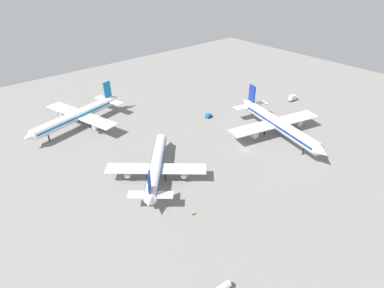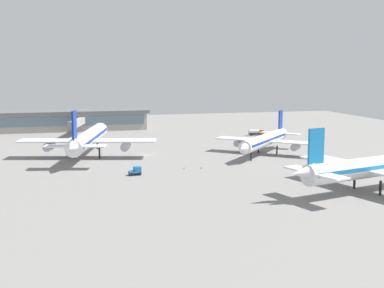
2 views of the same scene
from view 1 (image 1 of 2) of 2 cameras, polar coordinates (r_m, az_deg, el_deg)
The scene contains 9 objects.
ground at distance 131.04m, azimuth 9.73°, elevation -1.14°, with size 288.00×288.00×0.00m, color gray.
airplane_at_gate at distance 141.50m, azimuth 15.39°, elevation 3.59°, with size 44.44×54.45×16.80m.
airplane_taxiing at distance 153.82m, azimuth -20.18°, elevation 4.95°, with size 52.06×42.54×16.11m.
airplane_distant at distance 112.41m, azimuth -6.54°, elevation -3.91°, with size 33.52×36.35×13.56m.
catering_truck at distance 182.22m, azimuth 17.97°, elevation 8.01°, with size 5.75×2.62×3.30m.
baggage_tug at distance 155.10m, azimuth 3.04°, elevation 5.22°, with size 3.43×2.59×2.30m.
ground_crew_worker at distance 99.09m, azimuth 0.19°, elevation -12.50°, with size 0.41×0.58×1.67m.
safety_cone_near_gate at distance 141.10m, azimuth -1.59°, elevation 2.02°, with size 0.44×0.44×0.60m, color #EA590C.
safety_cone_mid_apron at distance 143.47m, azimuth 0.07°, elevation 2.57°, with size 0.44×0.44×0.60m, color #EA590C.
Camera 1 is at (-87.59, -68.18, 69.65)m, focal length 29.20 mm.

